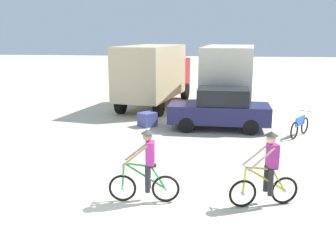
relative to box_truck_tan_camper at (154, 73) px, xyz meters
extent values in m
plane|color=beige|center=(1.33, -13.39, -1.87)|extent=(120.00, 120.00, 0.00)
cube|color=#CCB78E|center=(-0.10, -0.57, 0.13)|extent=(3.29, 5.55, 2.70)
cube|color=#B21E1E|center=(0.51, 2.78, -0.37)|extent=(2.43, 1.87, 2.00)
cube|color=black|center=(0.63, 3.47, -0.02)|extent=(2.01, 0.44, 0.80)
cylinder|color=black|center=(-0.51, 2.86, -1.37)|extent=(0.49, 1.04, 1.00)
cylinder|color=black|center=(1.49, 2.50, -1.37)|extent=(0.49, 1.04, 1.00)
cylinder|color=black|center=(-1.41, -2.05, -1.37)|extent=(0.49, 1.04, 1.00)
cylinder|color=black|center=(0.60, -2.41, -1.37)|extent=(0.49, 1.04, 1.00)
cube|color=beige|center=(3.97, -0.92, 0.13)|extent=(2.84, 5.39, 2.70)
cube|color=silver|center=(4.26, 2.46, -0.37)|extent=(2.32, 1.68, 2.00)
cube|color=black|center=(4.33, 3.16, -0.02)|extent=(2.02, 0.25, 0.80)
cylinder|color=black|center=(3.24, 2.45, -1.37)|extent=(0.41, 1.02, 1.00)
cylinder|color=black|center=(5.27, 2.28, -1.37)|extent=(0.41, 1.02, 1.00)
cylinder|color=black|center=(2.81, -2.52, -1.37)|extent=(0.41, 1.02, 1.00)
cylinder|color=black|center=(4.84, -2.70, -1.37)|extent=(0.41, 1.02, 1.00)
cube|color=#1E1E4C|center=(3.51, -4.72, -1.17)|extent=(4.23, 1.83, 0.76)
cube|color=black|center=(3.66, -4.72, -0.45)|extent=(2.13, 1.63, 0.68)
cylinder|color=black|center=(2.20, -5.48, -1.55)|extent=(0.64, 0.23, 0.64)
cylinder|color=black|center=(2.23, -3.92, -1.55)|extent=(0.64, 0.23, 0.64)
cylinder|color=black|center=(4.80, -5.52, -1.55)|extent=(0.64, 0.23, 0.64)
cylinder|color=black|center=(4.83, -3.96, -1.55)|extent=(0.64, 0.23, 0.64)
torus|color=black|center=(1.19, -12.27, -1.53)|extent=(0.68, 0.12, 0.68)
cylinder|color=silver|center=(1.19, -12.27, -1.53)|extent=(0.09, 0.09, 0.08)
torus|color=black|center=(2.23, -12.18, -1.53)|extent=(0.68, 0.12, 0.68)
cylinder|color=silver|center=(2.23, -12.18, -1.53)|extent=(0.09, 0.09, 0.08)
cylinder|color=green|center=(1.73, -12.23, -1.21)|extent=(1.03, 0.14, 0.68)
cylinder|color=green|center=(1.56, -12.24, -0.93)|extent=(0.66, 0.11, 0.13)
cylinder|color=green|center=(2.06, -12.20, -1.25)|extent=(0.39, 0.08, 0.59)
cylinder|color=green|center=(1.21, -12.27, -1.21)|extent=(0.10, 0.06, 0.64)
cylinder|color=silver|center=(1.24, -12.27, -0.89)|extent=(0.08, 0.52, 0.04)
cube|color=black|center=(1.89, -12.21, -0.94)|extent=(0.25, 0.14, 0.06)
cube|color=#AD2D8C|center=(1.87, -12.21, -0.63)|extent=(0.23, 0.34, 0.56)
sphere|color=#A87A5B|center=(1.81, -12.22, -0.23)|extent=(0.22, 0.22, 0.22)
cone|color=#333333|center=(1.81, -12.22, -0.10)|extent=(0.32, 0.32, 0.10)
cylinder|color=#26262B|center=(1.82, -12.35, -1.24)|extent=(0.12, 0.12, 0.66)
cylinder|color=#26262B|center=(1.80, -12.09, -1.24)|extent=(0.12, 0.12, 0.66)
cylinder|color=#A87A5B|center=(1.55, -12.42, -0.65)|extent=(0.63, 0.15, 0.53)
cylinder|color=#A87A5B|center=(1.52, -12.06, -0.65)|extent=(0.63, 0.06, 0.53)
torus|color=black|center=(4.07, -12.24, -1.53)|extent=(0.67, 0.26, 0.68)
cylinder|color=silver|center=(4.07, -12.24, -1.53)|extent=(0.10, 0.10, 0.08)
torus|color=black|center=(5.07, -11.92, -1.53)|extent=(0.67, 0.26, 0.68)
cylinder|color=silver|center=(5.07, -11.92, -1.53)|extent=(0.10, 0.10, 0.08)
cylinder|color=gold|center=(4.59, -12.07, -1.21)|extent=(0.99, 0.36, 0.68)
cylinder|color=gold|center=(4.43, -12.13, -0.93)|extent=(0.65, 0.25, 0.13)
cylinder|color=gold|center=(4.90, -11.98, -1.25)|extent=(0.38, 0.16, 0.59)
cylinder|color=gold|center=(4.09, -12.23, -1.21)|extent=(0.11, 0.08, 0.64)
cylinder|color=silver|center=(4.11, -12.22, -0.89)|extent=(0.19, 0.51, 0.04)
cube|color=black|center=(4.74, -12.03, -0.94)|extent=(0.26, 0.19, 0.06)
cube|color=#AD2D8C|center=(4.72, -12.03, -0.63)|extent=(0.29, 0.37, 0.56)
sphere|color=beige|center=(4.66, -12.05, -0.23)|extent=(0.22, 0.22, 0.22)
cone|color=#333333|center=(4.66, -12.05, -0.10)|extent=(0.32, 0.32, 0.10)
cylinder|color=#26262B|center=(4.70, -12.18, -1.24)|extent=(0.12, 0.12, 0.66)
cylinder|color=#26262B|center=(4.62, -11.93, -1.24)|extent=(0.12, 0.12, 0.66)
cylinder|color=beige|center=(4.45, -12.31, -0.65)|extent=(0.60, 0.27, 0.53)
cylinder|color=beige|center=(4.34, -11.96, -0.65)|extent=(0.62, 0.20, 0.53)
torus|color=black|center=(6.99, -5.05, -1.53)|extent=(0.42, 0.60, 0.68)
torus|color=black|center=(6.42, -5.93, -1.53)|extent=(0.42, 0.60, 0.68)
cube|color=blue|center=(6.70, -5.49, -1.25)|extent=(0.52, 0.77, 0.36)
cylinder|color=silver|center=(6.96, -5.09, -0.92)|extent=(0.44, 0.30, 0.04)
cube|color=#4C5199|center=(0.42, -4.59, -1.57)|extent=(0.90, 0.91, 0.61)
camera|label=1|loc=(3.37, -20.76, 2.14)|focal=41.03mm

